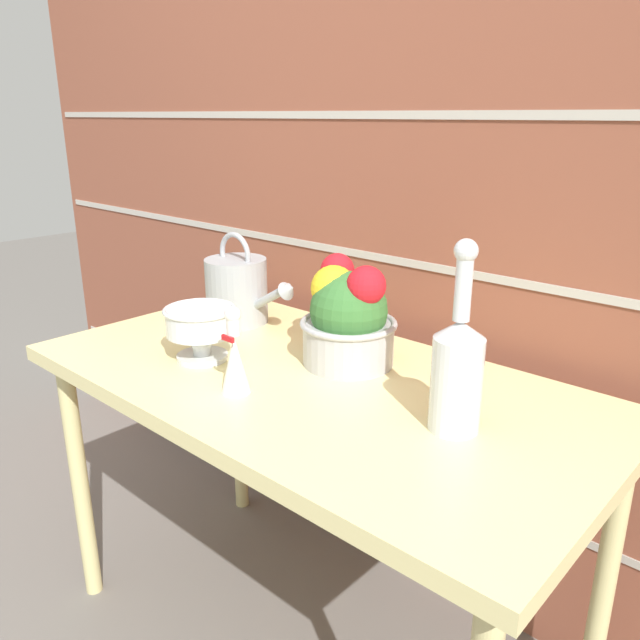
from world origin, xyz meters
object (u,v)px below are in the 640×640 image
watering_can (238,289)px  figurine_vase (235,358)px  crystal_pedestal_bowl (200,325)px  glass_decanter (456,368)px  flower_planter (348,317)px

watering_can → figurine_vase: size_ratio=1.70×
crystal_pedestal_bowl → figurine_vase: size_ratio=0.91×
watering_can → figurine_vase: (0.34, -0.30, -0.02)m
glass_decanter → figurine_vase: glass_decanter is taller
flower_planter → glass_decanter: 0.36m
flower_planter → figurine_vase: 0.28m
crystal_pedestal_bowl → figurine_vase: figurine_vase is taller
crystal_pedestal_bowl → figurine_vase: bearing=-18.4°
crystal_pedestal_bowl → glass_decanter: bearing=8.7°
flower_planter → figurine_vase: flower_planter is taller
watering_can → figurine_vase: 0.46m
glass_decanter → flower_planter: bearing=161.5°
watering_can → flower_planter: 0.41m
flower_planter → glass_decanter: (0.34, -0.11, 0.01)m
watering_can → crystal_pedestal_bowl: watering_can is taller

